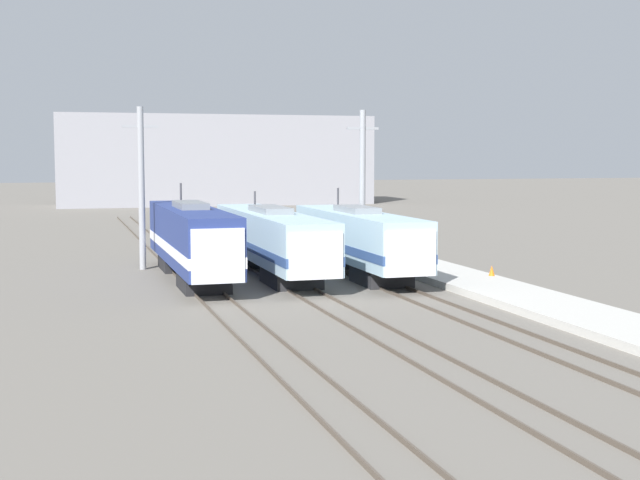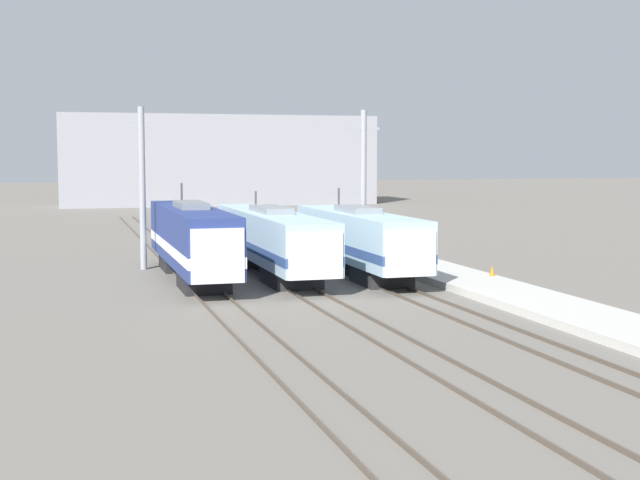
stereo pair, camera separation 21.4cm
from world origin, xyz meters
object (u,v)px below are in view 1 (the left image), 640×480
at_px(catenary_tower_right, 362,184).
at_px(locomotive_far_right, 360,240).
at_px(catenary_tower_left, 141,186).
at_px(locomotive_far_left, 192,240).
at_px(traffic_cone, 492,271).
at_px(locomotive_center, 272,240).

bearing_deg(catenary_tower_right, locomotive_far_right, -110.43).
relative_size(catenary_tower_left, catenary_tower_right, 1.00).
height_order(catenary_tower_left, catenary_tower_right, same).
xyz_separation_m(locomotive_far_left, traffic_cone, (15.58, -5.49, -1.59)).
distance_m(locomotive_far_left, locomotive_far_right, 9.57).
bearing_deg(traffic_cone, locomotive_center, 149.66).
height_order(catenary_tower_right, traffic_cone, catenary_tower_right).
bearing_deg(traffic_cone, catenary_tower_left, 147.99).
relative_size(locomotive_far_right, traffic_cone, 29.38).
relative_size(locomotive_far_left, locomotive_far_right, 1.07).
xyz_separation_m(catenary_tower_left, traffic_cone, (17.79, -11.12, -4.41)).
bearing_deg(locomotive_far_left, catenary_tower_left, 111.42).
bearing_deg(catenary_tower_left, traffic_cone, -32.01).
relative_size(locomotive_center, locomotive_far_right, 1.15).
bearing_deg(locomotive_center, traffic_cone, -30.34).
relative_size(locomotive_center, traffic_cone, 33.91).
relative_size(catenary_tower_right, traffic_cone, 17.49).
distance_m(locomotive_center, catenary_tower_left, 8.97).
bearing_deg(locomotive_far_right, locomotive_center, 160.33).
bearing_deg(catenary_tower_left, locomotive_far_right, -28.95).
height_order(locomotive_far_left, locomotive_center, locomotive_far_left).
xyz_separation_m(locomotive_far_left, locomotive_center, (4.76, 0.84, -0.18)).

